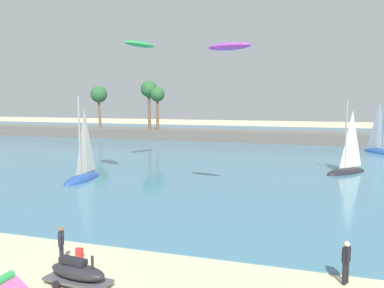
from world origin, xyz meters
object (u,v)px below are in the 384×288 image
at_px(watercraft_on_trailer, 77,272).
at_px(sailboat_far_left, 381,147).
at_px(kite_aloft_drifting_left, 229,47).
at_px(backpack_by_trailer, 79,253).
at_px(person_at_waterline, 346,261).
at_px(sailboat_near_shore, 347,166).
at_px(kite_aloft_low_near_shore, 140,44).
at_px(sailboat_mid_bay, 83,172).
at_px(person_rigging_by_gear, 61,245).

xyz_separation_m(watercraft_on_trailer, sailboat_far_left, (16.45, 44.53, 0.31)).
bearing_deg(kite_aloft_drifting_left, backpack_by_trailer, -94.31).
xyz_separation_m(watercraft_on_trailer, person_at_waterline, (9.60, 3.20, 0.38)).
relative_size(sailboat_near_shore, kite_aloft_drifting_left, 2.34).
relative_size(person_at_waterline, kite_aloft_low_near_shore, 0.40).
height_order(sailboat_mid_bay, kite_aloft_low_near_shore, kite_aloft_low_near_shore).
relative_size(backpack_by_trailer, kite_aloft_low_near_shore, 0.10).
xyz_separation_m(kite_aloft_low_near_shore, kite_aloft_drifting_left, (12.03, -11.93, -2.22)).
bearing_deg(kite_aloft_low_near_shore, sailboat_far_left, -34.99).
bearing_deg(backpack_by_trailer, sailboat_near_shore, 63.44).
relative_size(backpack_by_trailer, sailboat_far_left, 0.05).
distance_m(watercraft_on_trailer, kite_aloft_low_near_shore, 30.19).
distance_m(person_rigging_by_gear, kite_aloft_low_near_shore, 28.29).
bearing_deg(backpack_by_trailer, person_at_waterline, 4.62).
height_order(person_at_waterline, sailboat_far_left, sailboat_far_left).
xyz_separation_m(sailboat_mid_bay, sailboat_far_left, (27.38, 27.22, 0.06)).
relative_size(person_rigging_by_gear, sailboat_near_shore, 0.22).
distance_m(watercraft_on_trailer, backpack_by_trailer, 2.75).
height_order(watercraft_on_trailer, sailboat_far_left, sailboat_far_left).
bearing_deg(person_rigging_by_gear, sailboat_mid_bay, 120.12).
bearing_deg(backpack_by_trailer, watercraft_on_trailer, -57.79).
relative_size(person_rigging_by_gear, kite_aloft_drifting_left, 0.53).
bearing_deg(sailboat_far_left, backpack_by_trailer, -112.97).
bearing_deg(person_at_waterline, sailboat_near_shore, 86.18).
relative_size(watercraft_on_trailer, sailboat_near_shore, 0.36).
relative_size(sailboat_near_shore, kite_aloft_low_near_shore, 1.76).
relative_size(watercraft_on_trailer, person_rigging_by_gear, 1.62).
bearing_deg(sailboat_far_left, kite_aloft_drifting_left, -114.36).
distance_m(person_rigging_by_gear, person_at_waterline, 11.46).
bearing_deg(watercraft_on_trailer, kite_aloft_drifting_left, 79.34).
bearing_deg(person_at_waterline, person_rigging_by_gear, -171.15).
distance_m(person_rigging_by_gear, backpack_by_trailer, 1.14).
bearing_deg(sailboat_near_shore, sailboat_mid_bay, -154.94).
xyz_separation_m(person_at_waterline, backpack_by_trailer, (-11.05, -0.89, -0.69)).
xyz_separation_m(person_at_waterline, sailboat_far_left, (6.85, 41.33, -0.07)).
distance_m(watercraft_on_trailer, kite_aloft_drifting_left, 17.44).
relative_size(person_at_waterline, backpack_by_trailer, 3.78).
relative_size(person_rigging_by_gear, sailboat_mid_bay, 0.21).
xyz_separation_m(person_at_waterline, sailboat_mid_bay, (-20.54, 14.11, -0.13)).
height_order(sailboat_near_shore, kite_aloft_drifting_left, kite_aloft_drifting_left).
xyz_separation_m(person_rigging_by_gear, backpack_by_trailer, (0.27, 0.87, -0.69)).
relative_size(person_at_waterline, sailboat_mid_bay, 0.21).
relative_size(backpack_by_trailer, kite_aloft_drifting_left, 0.14).
height_order(sailboat_near_shore, kite_aloft_low_near_shore, kite_aloft_low_near_shore).
xyz_separation_m(sailboat_near_shore, sailboat_mid_bay, (-22.17, -10.36, 0.03)).
relative_size(sailboat_near_shore, sailboat_far_left, 0.87).
xyz_separation_m(person_at_waterline, kite_aloft_drifting_left, (-6.95, 10.86, 9.59)).
distance_m(watercraft_on_trailer, sailboat_near_shore, 29.87).
distance_m(person_at_waterline, sailboat_near_shore, 24.53).
bearing_deg(watercraft_on_trailer, person_at_waterline, 18.46).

